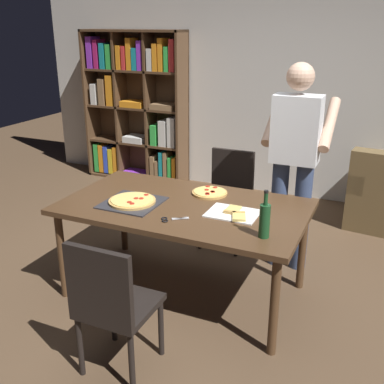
{
  "coord_description": "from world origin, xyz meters",
  "views": [
    {
      "loc": [
        1.36,
        -2.91,
        2.04
      ],
      "look_at": [
        0.0,
        0.15,
        0.8
      ],
      "focal_mm": 43.15,
      "sensor_mm": 36.0,
      "label": 1
    }
  ],
  "objects_px": {
    "person_serving_pizza": "(295,156)",
    "wine_bottle": "(265,220)",
    "chair_far_side": "(228,192)",
    "second_pizza_plain": "(210,192)",
    "kitchen_scissors": "(170,219)",
    "dining_table": "(184,213)",
    "pepperoni_pizza_on_tray": "(132,201)",
    "chair_near_camera": "(111,301)",
    "bookshelf": "(137,107)"
  },
  "relations": [
    {
      "from": "person_serving_pizza",
      "to": "wine_bottle",
      "type": "relative_size",
      "value": 5.54
    },
    {
      "from": "chair_far_side",
      "to": "second_pizza_plain",
      "type": "distance_m",
      "value": 0.76
    },
    {
      "from": "person_serving_pizza",
      "to": "kitchen_scissors",
      "type": "distance_m",
      "value": 1.27
    },
    {
      "from": "dining_table",
      "to": "person_serving_pizza",
      "type": "distance_m",
      "value": 1.06
    },
    {
      "from": "kitchen_scissors",
      "to": "person_serving_pizza",
      "type": "bearing_deg",
      "value": 60.66
    },
    {
      "from": "chair_far_side",
      "to": "person_serving_pizza",
      "type": "bearing_deg",
      "value": -18.89
    },
    {
      "from": "pepperoni_pizza_on_tray",
      "to": "kitchen_scissors",
      "type": "distance_m",
      "value": 0.43
    },
    {
      "from": "chair_near_camera",
      "to": "person_serving_pizza",
      "type": "height_order",
      "value": "person_serving_pizza"
    },
    {
      "from": "person_serving_pizza",
      "to": "second_pizza_plain",
      "type": "relative_size",
      "value": 6.22
    },
    {
      "from": "kitchen_scissors",
      "to": "wine_bottle",
      "type": "bearing_deg",
      "value": 0.2
    },
    {
      "from": "chair_far_side",
      "to": "pepperoni_pizza_on_tray",
      "type": "distance_m",
      "value": 1.23
    },
    {
      "from": "pepperoni_pizza_on_tray",
      "to": "wine_bottle",
      "type": "xyz_separation_m",
      "value": [
        1.07,
        -0.16,
        0.1
      ]
    },
    {
      "from": "chair_far_side",
      "to": "pepperoni_pizza_on_tray",
      "type": "xyz_separation_m",
      "value": [
        -0.37,
        -1.14,
        0.25
      ]
    },
    {
      "from": "chair_far_side",
      "to": "bookshelf",
      "type": "xyz_separation_m",
      "value": [
        -1.8,
        1.37,
        0.46
      ]
    },
    {
      "from": "second_pizza_plain",
      "to": "chair_far_side",
      "type": "bearing_deg",
      "value": 97.26
    },
    {
      "from": "person_serving_pizza",
      "to": "wine_bottle",
      "type": "height_order",
      "value": "person_serving_pizza"
    },
    {
      "from": "person_serving_pizza",
      "to": "kitchen_scissors",
      "type": "height_order",
      "value": "person_serving_pizza"
    },
    {
      "from": "chair_far_side",
      "to": "second_pizza_plain",
      "type": "relative_size",
      "value": 3.2
    },
    {
      "from": "chair_near_camera",
      "to": "second_pizza_plain",
      "type": "bearing_deg",
      "value": 85.98
    },
    {
      "from": "chair_far_side",
      "to": "chair_near_camera",
      "type": "bearing_deg",
      "value": -90.0
    },
    {
      "from": "person_serving_pizza",
      "to": "chair_near_camera",
      "type": "bearing_deg",
      "value": -109.76
    },
    {
      "from": "bookshelf",
      "to": "wine_bottle",
      "type": "height_order",
      "value": "bookshelf"
    },
    {
      "from": "dining_table",
      "to": "person_serving_pizza",
      "type": "bearing_deg",
      "value": 50.68
    },
    {
      "from": "dining_table",
      "to": "chair_near_camera",
      "type": "xyz_separation_m",
      "value": [
        -0.0,
        -1.01,
        -0.17
      ]
    },
    {
      "from": "bookshelf",
      "to": "wine_bottle",
      "type": "distance_m",
      "value": 3.65
    },
    {
      "from": "bookshelf",
      "to": "pepperoni_pizza_on_tray",
      "type": "xyz_separation_m",
      "value": [
        1.43,
        -2.51,
        -0.21
      ]
    },
    {
      "from": "wine_bottle",
      "to": "kitchen_scissors",
      "type": "distance_m",
      "value": 0.67
    },
    {
      "from": "bookshelf",
      "to": "second_pizza_plain",
      "type": "height_order",
      "value": "bookshelf"
    },
    {
      "from": "person_serving_pizza",
      "to": "pepperoni_pizza_on_tray",
      "type": "xyz_separation_m",
      "value": [
        -1.01,
        -0.92,
        -0.23
      ]
    },
    {
      "from": "dining_table",
      "to": "kitchen_scissors",
      "type": "distance_m",
      "value": 0.31
    },
    {
      "from": "pepperoni_pizza_on_tray",
      "to": "bookshelf",
      "type": "bearing_deg",
      "value": 119.66
    },
    {
      "from": "chair_far_side",
      "to": "person_serving_pizza",
      "type": "height_order",
      "value": "person_serving_pizza"
    },
    {
      "from": "dining_table",
      "to": "chair_far_side",
      "type": "height_order",
      "value": "chair_far_side"
    },
    {
      "from": "kitchen_scissors",
      "to": "bookshelf",
      "type": "bearing_deg",
      "value": 124.42
    },
    {
      "from": "wine_bottle",
      "to": "bookshelf",
      "type": "bearing_deg",
      "value": 133.07
    },
    {
      "from": "pepperoni_pizza_on_tray",
      "to": "chair_near_camera",
      "type": "bearing_deg",
      "value": -67.15
    },
    {
      "from": "pepperoni_pizza_on_tray",
      "to": "dining_table",
      "type": "bearing_deg",
      "value": 20.3
    },
    {
      "from": "kitchen_scissors",
      "to": "second_pizza_plain",
      "type": "height_order",
      "value": "second_pizza_plain"
    },
    {
      "from": "kitchen_scissors",
      "to": "chair_near_camera",
      "type": "bearing_deg",
      "value": -92.81
    },
    {
      "from": "chair_far_side",
      "to": "kitchen_scissors",
      "type": "bearing_deg",
      "value": -88.47
    },
    {
      "from": "dining_table",
      "to": "second_pizza_plain",
      "type": "xyz_separation_m",
      "value": [
        0.09,
        0.29,
        0.08
      ]
    },
    {
      "from": "person_serving_pizza",
      "to": "pepperoni_pizza_on_tray",
      "type": "height_order",
      "value": "person_serving_pizza"
    },
    {
      "from": "dining_table",
      "to": "pepperoni_pizza_on_tray",
      "type": "distance_m",
      "value": 0.4
    },
    {
      "from": "bookshelf",
      "to": "dining_table",
      "type": "bearing_deg",
      "value": -52.89
    },
    {
      "from": "pepperoni_pizza_on_tray",
      "to": "kitchen_scissors",
      "type": "relative_size",
      "value": 2.2
    },
    {
      "from": "pepperoni_pizza_on_tray",
      "to": "second_pizza_plain",
      "type": "xyz_separation_m",
      "value": [
        0.46,
        0.43,
        -0.0
      ]
    },
    {
      "from": "person_serving_pizza",
      "to": "kitchen_scissors",
      "type": "bearing_deg",
      "value": -119.34
    },
    {
      "from": "dining_table",
      "to": "person_serving_pizza",
      "type": "xyz_separation_m",
      "value": [
        0.64,
        0.79,
        0.31
      ]
    },
    {
      "from": "pepperoni_pizza_on_tray",
      "to": "chair_far_side",
      "type": "bearing_deg",
      "value": 72.19
    },
    {
      "from": "chair_near_camera",
      "to": "kitchen_scissors",
      "type": "bearing_deg",
      "value": 87.19
    }
  ]
}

